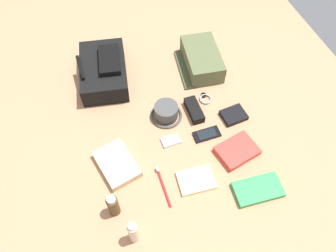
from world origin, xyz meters
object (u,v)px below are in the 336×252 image
object	(u,v)px
wallet	(234,115)
cell_phone	(207,134)
bucket_hat	(166,112)
paperback_novel	(258,190)
notepad	(196,180)
folded_towel	(117,164)
sunglasses_case	(194,110)
media_player	(171,141)
backpack	(104,71)
toiletry_pouch	(201,59)
lotion_bottle	(133,232)
travel_guidebook	(237,151)
wristwatch	(205,98)
toothbrush	(163,184)
cologne_bottle	(113,205)

from	to	relation	value
wallet	cell_phone	bearing A→B (deg)	103.84
bucket_hat	paperback_novel	world-z (taller)	bucket_hat
notepad	folded_towel	world-z (taller)	folded_towel
bucket_hat	sunglasses_case	bearing A→B (deg)	-100.32
paperback_novel	media_player	xyz separation A→B (m)	(0.34, 0.26, -0.01)
wallet	notepad	size ratio (longest dim) A/B	0.73
backpack	wallet	distance (m)	0.67
toiletry_pouch	notepad	bearing A→B (deg)	156.41
lotion_bottle	toiletry_pouch	bearing A→B (deg)	-37.33
travel_guidebook	notepad	world-z (taller)	travel_guidebook
backpack	travel_guidebook	size ratio (longest dim) A/B	1.96
toiletry_pouch	wristwatch	xyz separation A→B (m)	(-0.21, 0.06, -0.04)
lotion_bottle	folded_towel	bearing A→B (deg)	-2.14
lotion_bottle	paperback_novel	distance (m)	0.53
media_player	lotion_bottle	bearing A→B (deg)	143.16
toiletry_pouch	lotion_bottle	size ratio (longest dim) A/B	2.09
toiletry_pouch	bucket_hat	world-z (taller)	toiletry_pouch
bucket_hat	cell_phone	world-z (taller)	bucket_hat
travel_guidebook	media_player	xyz separation A→B (m)	(0.15, 0.26, -0.01)
lotion_bottle	cell_phone	xyz separation A→B (m)	(0.34, -0.44, -0.06)
media_player	folded_towel	size ratio (longest dim) A/B	0.43
toothbrush	wristwatch	bearing A→B (deg)	-43.28
paperback_novel	sunglasses_case	bearing A→B (deg)	12.76
lotion_bottle	cologne_bottle	xyz separation A→B (m)	(0.13, 0.05, -0.01)
notepad	lotion_bottle	bearing A→B (deg)	119.36
lotion_bottle	paperback_novel	world-z (taller)	lotion_bottle
toiletry_pouch	folded_towel	world-z (taller)	toiletry_pouch
backpack	wallet	bearing A→B (deg)	-129.92
bucket_hat	folded_towel	xyz separation A→B (m)	(-0.18, 0.28, -0.01)
lotion_bottle	notepad	bearing A→B (deg)	-64.91
cell_phone	wristwatch	world-z (taller)	cell_phone
cell_phone	wallet	size ratio (longest dim) A/B	1.11
backpack	toiletry_pouch	world-z (taller)	backpack
cologne_bottle	sunglasses_case	bearing A→B (deg)	-53.51
toothbrush	bucket_hat	bearing A→B (deg)	-21.11
cologne_bottle	wallet	world-z (taller)	cologne_bottle
cologne_bottle	cell_phone	world-z (taller)	cologne_bottle
toiletry_pouch	notepad	xyz separation A→B (m)	(-0.60, 0.26, -0.04)
media_player	notepad	size ratio (longest dim) A/B	0.57
media_player	bucket_hat	bearing A→B (deg)	-9.97
sunglasses_case	notepad	bearing A→B (deg)	160.64
cologne_bottle	paperback_novel	world-z (taller)	cologne_bottle
lotion_bottle	notepad	distance (m)	0.34
toothbrush	sunglasses_case	bearing A→B (deg)	-40.34
cell_phone	folded_towel	xyz separation A→B (m)	(-0.02, 0.42, 0.01)
wallet	folded_towel	bearing A→B (deg)	92.33
sunglasses_case	wallet	bearing A→B (deg)	-115.72
paperback_novel	sunglasses_case	size ratio (longest dim) A/B	1.46
media_player	toothbrush	size ratio (longest dim) A/B	0.46
toothbrush	lotion_bottle	bearing A→B (deg)	135.65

